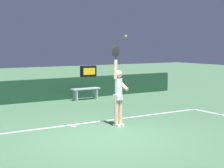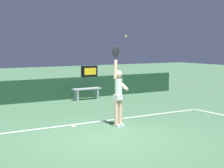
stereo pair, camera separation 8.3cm
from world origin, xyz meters
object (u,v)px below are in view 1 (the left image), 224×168
object	(u,v)px
courtside_bench_near	(86,91)
speed_display	(88,71)
tennis_ball	(126,36)
tennis_player	(118,93)

from	to	relation	value
courtside_bench_near	speed_display	bearing A→B (deg)	52.44
speed_display	tennis_ball	distance (m)	6.51
speed_display	courtside_bench_near	distance (m)	1.18
speed_display	tennis_player	distance (m)	6.37
speed_display	courtside_bench_near	bearing A→B (deg)	-127.56
tennis_ball	speed_display	bearing A→B (deg)	71.02
tennis_ball	courtside_bench_near	bearing A→B (deg)	73.81
speed_display	tennis_ball	bearing A→B (deg)	-108.98
speed_display	courtside_bench_near	world-z (taller)	speed_display
tennis_player	courtside_bench_near	world-z (taller)	tennis_player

